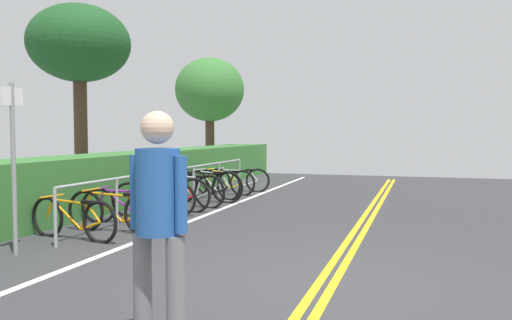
{
  "coord_description": "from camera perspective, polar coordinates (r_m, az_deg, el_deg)",
  "views": [
    {
      "loc": [
        -5.46,
        -0.96,
        1.64
      ],
      "look_at": [
        4.81,
        2.33,
        1.05
      ],
      "focal_mm": 36.42,
      "sensor_mm": 36.0,
      "label": 1
    }
  ],
  "objects": [
    {
      "name": "bicycle_7",
      "position": [
        12.82,
        -4.79,
        -2.67
      ],
      "size": [
        0.64,
        1.68,
        0.74
      ],
      "color": "black",
      "rests_on": "ground_plane"
    },
    {
      "name": "bicycle_6",
      "position": [
        12.12,
        -5.64,
        -2.89
      ],
      "size": [
        0.46,
        1.87,
        0.79
      ],
      "color": "black",
      "rests_on": "ground_plane"
    },
    {
      "name": "bicycle_9",
      "position": [
        14.2,
        -1.98,
        -2.21
      ],
      "size": [
        0.57,
        1.7,
        0.69
      ],
      "color": "black",
      "rests_on": "ground_plane"
    },
    {
      "name": "bike_rack",
      "position": [
        11.12,
        -8.54,
        -1.99
      ],
      "size": [
        7.82,
        0.05,
        0.87
      ],
      "color": "#9EA0A5",
      "rests_on": "ground_plane"
    },
    {
      "name": "tree_far_right",
      "position": [
        19.66,
        -5.11,
        7.61
      ],
      "size": [
        2.58,
        2.58,
        4.4
      ],
      "color": "#473323",
      "rests_on": "ground_plane"
    },
    {
      "name": "centre_line_yellow_outer",
      "position": [
        5.8,
        6.88,
        -13.28
      ],
      "size": [
        25.6,
        0.1,
        0.0
      ],
      "primitive_type": "cube",
      "color": "gold",
      "rests_on": "ground_plane"
    },
    {
      "name": "ground_plane",
      "position": [
        5.79,
        7.68,
        -13.58
      ],
      "size": [
        28.45,
        10.26,
        0.05
      ],
      "primitive_type": "cube",
      "color": "#353538"
    },
    {
      "name": "hedge_backdrop",
      "position": [
        13.2,
        -11.92,
        -1.56
      ],
      "size": [
        16.77,
        1.25,
        1.15
      ],
      "primitive_type": "cube",
      "color": "#387533",
      "rests_on": "ground_plane"
    },
    {
      "name": "centre_line_yellow_inner",
      "position": [
        5.77,
        8.48,
        -13.37
      ],
      "size": [
        25.6,
        0.1,
        0.0
      ],
      "primitive_type": "cube",
      "color": "gold",
      "rests_on": "ground_plane"
    },
    {
      "name": "bike_lane_stripe_white",
      "position": [
        6.98,
        -18.39,
        -10.59
      ],
      "size": [
        25.6,
        0.12,
        0.0
      ],
      "primitive_type": "cube",
      "color": "white",
      "rests_on": "ground_plane"
    },
    {
      "name": "bicycle_3",
      "position": [
        10.23,
        -11.16,
        -4.24
      ],
      "size": [
        0.58,
        1.6,
        0.72
      ],
      "color": "black",
      "rests_on": "ground_plane"
    },
    {
      "name": "bicycle_4",
      "position": [
        10.75,
        -9.34,
        -3.79
      ],
      "size": [
        0.46,
        1.69,
        0.75
      ],
      "color": "black",
      "rests_on": "ground_plane"
    },
    {
      "name": "bicycle_5",
      "position": [
        11.41,
        -7.31,
        -3.34
      ],
      "size": [
        0.46,
        1.73,
        0.77
      ],
      "color": "black",
      "rests_on": "ground_plane"
    },
    {
      "name": "bicycle_8",
      "position": [
        13.5,
        -3.42,
        -2.44
      ],
      "size": [
        0.46,
        1.66,
        0.71
      ],
      "color": "black",
      "rests_on": "ground_plane"
    },
    {
      "name": "tree_mid",
      "position": [
        14.06,
        -18.84,
        11.79
      ],
      "size": [
        2.54,
        2.54,
        4.82
      ],
      "color": "#473323",
      "rests_on": "ground_plane"
    },
    {
      "name": "bicycle_0",
      "position": [
        8.39,
        -19.45,
        -6.11
      ],
      "size": [
        0.46,
        1.72,
        0.68
      ],
      "color": "black",
      "rests_on": "ground_plane"
    },
    {
      "name": "pedestrian",
      "position": [
        3.86,
        -10.69,
        -5.85
      ],
      "size": [
        0.32,
        0.49,
        1.79
      ],
      "color": "slate",
      "rests_on": "ground_plane"
    },
    {
      "name": "bicycle_2",
      "position": [
        9.64,
        -13.94,
        -4.85
      ],
      "size": [
        0.54,
        1.67,
        0.68
      ],
      "color": "black",
      "rests_on": "ground_plane"
    },
    {
      "name": "sign_post_near",
      "position": [
        7.53,
        -25.11,
        0.79
      ],
      "size": [
        0.36,
        0.06,
        2.28
      ],
      "color": "gray",
      "rests_on": "ground_plane"
    },
    {
      "name": "bicycle_1",
      "position": [
        8.79,
        -15.33,
        -5.49
      ],
      "size": [
        0.46,
        1.79,
        0.72
      ],
      "color": "black",
      "rests_on": "ground_plane"
    }
  ]
}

